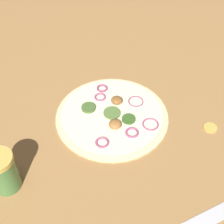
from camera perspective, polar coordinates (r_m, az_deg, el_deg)
ground_plane at (r=0.83m, az=0.00°, el=-0.80°), size 3.00×3.00×0.00m
pizza at (r=0.83m, az=0.07°, el=-0.53°), size 0.30×0.30×0.03m
spice_jar at (r=0.71m, az=-19.32°, el=-10.28°), size 0.06×0.06×0.10m
loose_cap at (r=0.84m, az=17.55°, el=-2.65°), size 0.04×0.04×0.01m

